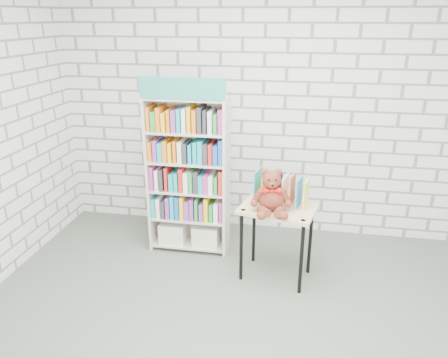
# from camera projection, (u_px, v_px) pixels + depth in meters

# --- Properties ---
(ground) EXTENTS (4.50, 4.50, 0.00)m
(ground) POSITION_uv_depth(u_px,v_px,m) (232.00, 341.00, 3.34)
(ground) COLOR #4D584A
(ground) RESTS_ON ground
(room_shell) EXTENTS (4.52, 4.02, 2.81)m
(room_shell) POSITION_uv_depth(u_px,v_px,m) (234.00, 110.00, 2.71)
(room_shell) COLOR silver
(room_shell) RESTS_ON ground
(bookshelf) EXTENTS (0.81, 0.31, 1.82)m
(bookshelf) POSITION_uv_depth(u_px,v_px,m) (189.00, 174.00, 4.41)
(bookshelf) COLOR beige
(bookshelf) RESTS_ON ground
(display_table) EXTENTS (0.75, 0.59, 0.71)m
(display_table) POSITION_uv_depth(u_px,v_px,m) (277.00, 218.00, 3.96)
(display_table) COLOR tan
(display_table) RESTS_ON ground
(table_books) EXTENTS (0.50, 0.30, 0.28)m
(table_books) POSITION_uv_depth(u_px,v_px,m) (282.00, 189.00, 3.97)
(table_books) COLOR teal
(table_books) RESTS_ON display_table
(teddy_bear) EXTENTS (0.36, 0.34, 0.39)m
(teddy_bear) POSITION_uv_depth(u_px,v_px,m) (271.00, 195.00, 3.80)
(teddy_bear) COLOR maroon
(teddy_bear) RESTS_ON display_table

